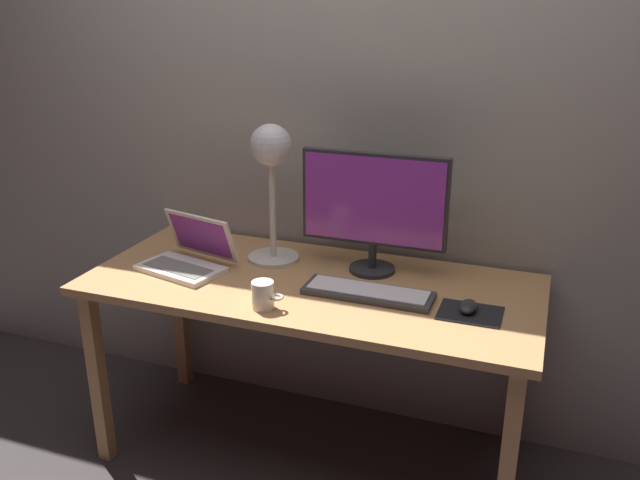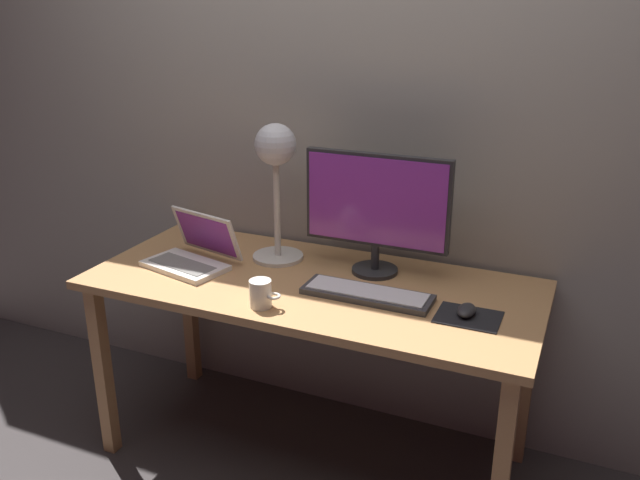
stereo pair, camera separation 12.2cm
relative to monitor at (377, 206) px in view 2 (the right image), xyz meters
The scene contains 10 objects.
ground_plane 1.02m from the monitor, 137.34° to the right, with size 4.80×4.80×0.00m, color #383333.
back_wall 0.43m from the monitor, 127.14° to the left, with size 4.80×0.06×2.60m, color #9E998E.
desk 0.41m from the monitor, 137.34° to the right, with size 1.60×0.70×0.74m.
monitor is the anchor object (origin of this frame).
keyboard_main 0.33m from the monitor, 77.59° to the right, with size 0.44×0.14×0.03m.
laptop 0.70m from the monitor, 163.55° to the right, with size 0.36×0.31×0.19m.
desk_lamp 0.41m from the monitor, behind, with size 0.19×0.19×0.52m.
mousepad 0.52m from the monitor, 30.42° to the right, with size 0.20×0.16×0.00m, color black.
mouse 0.50m from the monitor, 29.99° to the right, with size 0.06×0.10×0.03m, color #28282B.
coffee_mug 0.53m from the monitor, 120.22° to the right, with size 0.11×0.07×0.09m.
Camera 2 is at (0.88, -1.95, 1.68)m, focal length 36.98 mm.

